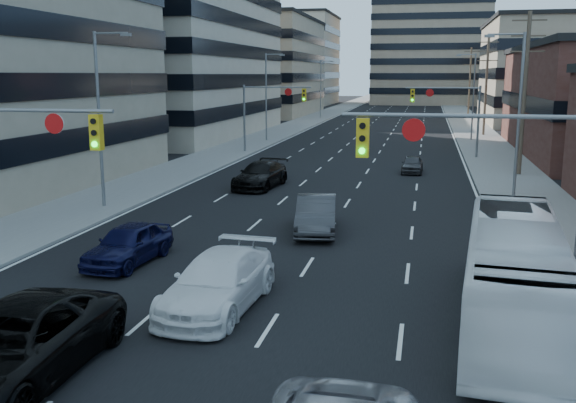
% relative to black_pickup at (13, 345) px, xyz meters
% --- Properties ---
extents(road_surface, '(18.00, 300.00, 0.02)m').
position_rel_black_pickup_xyz_m(road_surface, '(3.13, 128.09, -0.87)').
color(road_surface, black).
rests_on(road_surface, ground).
extents(sidewalk_left, '(5.00, 300.00, 0.15)m').
position_rel_black_pickup_xyz_m(sidewalk_left, '(-8.37, 128.09, -0.80)').
color(sidewalk_left, slate).
rests_on(sidewalk_left, ground).
extents(sidewalk_right, '(5.00, 300.00, 0.15)m').
position_rel_black_pickup_xyz_m(sidewalk_right, '(14.63, 128.09, -0.80)').
color(sidewalk_right, slate).
rests_on(sidewalk_right, ground).
extents(office_left_mid, '(26.00, 34.00, 28.00)m').
position_rel_black_pickup_xyz_m(office_left_mid, '(-23.87, 58.09, 13.12)').
color(office_left_mid, '#ADA089').
rests_on(office_left_mid, ground).
extents(office_left_far, '(20.00, 30.00, 16.00)m').
position_rel_black_pickup_xyz_m(office_left_far, '(-20.87, 98.09, 7.12)').
color(office_left_far, gray).
rests_on(office_left_far, ground).
extents(office_right_far, '(22.00, 28.00, 14.00)m').
position_rel_black_pickup_xyz_m(office_right_far, '(28.13, 86.09, 6.12)').
color(office_right_far, gray).
rests_on(office_right_far, ground).
extents(bg_block_left, '(24.00, 24.00, 20.00)m').
position_rel_black_pickup_xyz_m(bg_block_left, '(-24.87, 138.09, 9.12)').
color(bg_block_left, '#ADA089').
rests_on(bg_block_left, ground).
extents(bg_block_right, '(22.00, 22.00, 12.00)m').
position_rel_black_pickup_xyz_m(bg_block_right, '(35.13, 128.09, 5.12)').
color(bg_block_right, gray).
rests_on(bg_block_right, ground).
extents(signal_near_left, '(6.59, 0.33, 6.00)m').
position_rel_black_pickup_xyz_m(signal_near_left, '(-4.33, 6.09, 3.45)').
color(signal_near_left, slate).
rests_on(signal_near_left, ground).
extents(signal_near_right, '(6.59, 0.33, 6.00)m').
position_rel_black_pickup_xyz_m(signal_near_right, '(10.58, 6.09, 3.45)').
color(signal_near_right, slate).
rests_on(signal_near_right, ground).
extents(signal_far_left, '(6.09, 0.33, 6.00)m').
position_rel_black_pickup_xyz_m(signal_far_left, '(-4.55, 43.09, 3.42)').
color(signal_far_left, slate).
rests_on(signal_far_left, ground).
extents(signal_far_right, '(6.09, 0.33, 6.00)m').
position_rel_black_pickup_xyz_m(signal_far_right, '(10.81, 43.09, 3.42)').
color(signal_far_right, slate).
rests_on(signal_far_right, ground).
extents(utility_pole_block, '(2.20, 0.28, 11.00)m').
position_rel_black_pickup_xyz_m(utility_pole_block, '(15.33, 34.09, 4.90)').
color(utility_pole_block, '#4C3D2D').
rests_on(utility_pole_block, ground).
extents(utility_pole_midblock, '(2.20, 0.28, 11.00)m').
position_rel_black_pickup_xyz_m(utility_pole_midblock, '(15.33, 64.09, 4.90)').
color(utility_pole_midblock, '#4C3D2D').
rests_on(utility_pole_midblock, ground).
extents(utility_pole_distant, '(2.20, 0.28, 11.00)m').
position_rel_black_pickup_xyz_m(utility_pole_distant, '(15.33, 94.09, 4.90)').
color(utility_pole_distant, '#4C3D2D').
rests_on(utility_pole_distant, ground).
extents(streetlight_left_near, '(2.03, 0.22, 9.00)m').
position_rel_black_pickup_xyz_m(streetlight_left_near, '(-7.21, 18.09, 4.17)').
color(streetlight_left_near, slate).
rests_on(streetlight_left_near, ground).
extents(streetlight_left_mid, '(2.03, 0.22, 9.00)m').
position_rel_black_pickup_xyz_m(streetlight_left_mid, '(-7.21, 53.09, 4.17)').
color(streetlight_left_mid, slate).
rests_on(streetlight_left_mid, ground).
extents(streetlight_left_far, '(2.03, 0.22, 9.00)m').
position_rel_black_pickup_xyz_m(streetlight_left_far, '(-7.21, 88.09, 4.17)').
color(streetlight_left_far, slate).
rests_on(streetlight_left_far, ground).
extents(streetlight_right_near, '(2.03, 0.22, 9.00)m').
position_rel_black_pickup_xyz_m(streetlight_right_near, '(13.47, 23.09, 4.17)').
color(streetlight_right_near, slate).
rests_on(streetlight_right_near, ground).
extents(streetlight_right_far, '(2.03, 0.22, 9.00)m').
position_rel_black_pickup_xyz_m(streetlight_right_far, '(13.47, 58.09, 4.17)').
color(streetlight_right_far, slate).
rests_on(streetlight_right_far, ground).
extents(black_pickup, '(2.97, 6.34, 1.76)m').
position_rel_black_pickup_xyz_m(black_pickup, '(0.00, 0.00, 0.00)').
color(black_pickup, black).
rests_on(black_pickup, ground).
extents(white_van, '(2.65, 5.76, 1.63)m').
position_rel_black_pickup_xyz_m(white_van, '(3.08, 5.45, -0.06)').
color(white_van, white).
rests_on(white_van, ground).
extents(transit_bus, '(3.44, 10.85, 2.97)m').
position_rel_black_pickup_xyz_m(transit_bus, '(11.53, 5.96, 0.61)').
color(transit_bus, white).
rests_on(transit_bus, ground).
extents(sedan_blue, '(2.16, 4.56, 1.51)m').
position_rel_black_pickup_xyz_m(sedan_blue, '(-1.63, 9.16, -0.12)').
color(sedan_blue, black).
rests_on(sedan_blue, ground).
extents(sedan_grey_center, '(2.36, 5.08, 1.61)m').
position_rel_black_pickup_xyz_m(sedan_grey_center, '(4.36, 15.34, -0.07)').
color(sedan_grey_center, '#333335').
rests_on(sedan_grey_center, ground).
extents(sedan_black_far, '(2.76, 5.65, 1.58)m').
position_rel_black_pickup_xyz_m(sedan_black_far, '(-0.95, 25.93, -0.09)').
color(sedan_black_far, black).
rests_on(sedan_black_far, ground).
extents(sedan_grey_right, '(1.54, 3.64, 1.23)m').
position_rel_black_pickup_xyz_m(sedan_grey_right, '(8.09, 34.13, -0.26)').
color(sedan_grey_right, '#373639').
rests_on(sedan_grey_right, ground).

